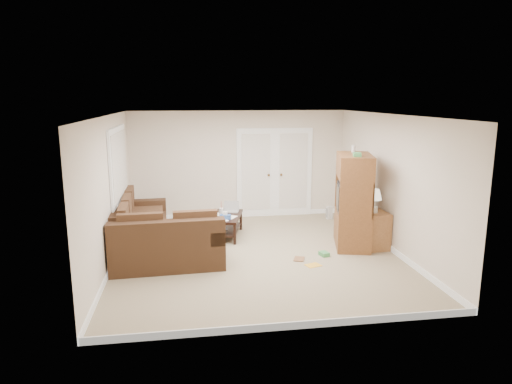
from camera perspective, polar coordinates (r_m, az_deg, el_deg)
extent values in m
plane|color=tan|center=(8.33, 0.07, -7.85)|extent=(5.50, 5.50, 0.00)
cube|color=white|center=(7.85, 0.07, 9.60)|extent=(5.00, 5.50, 0.02)
cube|color=silver|center=(8.01, -17.89, 0.06)|extent=(0.02, 5.50, 2.50)
cube|color=silver|center=(8.73, 16.52, 1.07)|extent=(0.02, 5.50, 2.50)
cube|color=silver|center=(10.68, -2.18, 3.44)|extent=(5.00, 0.02, 2.50)
cube|color=silver|center=(5.37, 4.55, -5.01)|extent=(5.00, 0.02, 2.50)
cube|color=silver|center=(10.74, -0.03, 2.27)|extent=(0.90, 0.04, 2.13)
cube|color=silver|center=(10.91, 4.65, 2.38)|extent=(0.90, 0.04, 2.13)
cube|color=white|center=(10.71, -0.01, 2.52)|extent=(0.68, 0.02, 1.80)
cube|color=white|center=(10.88, 4.69, 2.62)|extent=(0.68, 0.02, 1.80)
cube|color=silver|center=(8.93, -16.83, 3.24)|extent=(0.04, 1.92, 1.42)
cube|color=white|center=(8.93, -16.67, 3.25)|extent=(0.02, 1.74, 1.24)
cube|color=#3E2818|center=(9.04, -14.01, -5.18)|extent=(1.04, 2.41, 0.43)
cube|color=#3E2818|center=(8.95, -16.32, -2.56)|extent=(0.36, 2.38, 0.44)
cube|color=#3E2818|center=(9.98, -13.86, -1.61)|extent=(0.94, 0.29, 0.23)
cube|color=#503420|center=(8.96, -13.57, -3.45)|extent=(0.73, 2.30, 0.12)
cube|color=#3E2818|center=(7.90, -10.96, -7.52)|extent=(1.90, 1.02, 0.43)
cube|color=#3E2818|center=(7.44, -11.06, -5.19)|extent=(1.87, 0.34, 0.44)
cube|color=#3E2818|center=(7.84, -5.15, -4.97)|extent=(0.29, 0.94, 0.23)
cube|color=#503420|center=(7.89, -11.05, -5.42)|extent=(1.78, 0.70, 0.12)
cube|color=black|center=(7.80, -5.17, -4.06)|extent=(0.37, 0.84, 0.03)
cube|color=#B01312|center=(8.01, -5.35, -3.48)|extent=(0.34, 0.14, 0.02)
cube|color=black|center=(9.30, -3.70, -3.06)|extent=(0.79, 1.19, 0.05)
cube|color=black|center=(9.37, -3.68, -4.68)|extent=(0.69, 1.09, 0.03)
cylinder|color=silver|center=(9.24, -4.36, -2.50)|extent=(0.09, 0.09, 0.16)
cylinder|color=#B01312|center=(9.20, -4.38, -1.60)|extent=(0.01, 0.01, 0.14)
cube|color=#3156A0|center=(8.99, -3.86, -3.12)|extent=(0.24, 0.17, 0.09)
cube|color=white|center=(9.19, -3.79, -3.06)|extent=(0.49, 0.66, 0.00)
cube|color=brown|center=(8.93, 11.90, -4.54)|extent=(0.86, 1.22, 0.66)
cube|color=brown|center=(8.67, 12.24, 3.17)|extent=(0.86, 1.22, 0.44)
cube|color=black|center=(8.78, 11.93, -0.74)|extent=(0.68, 0.77, 0.55)
cube|color=black|center=(8.75, 10.18, -0.56)|extent=(0.15, 0.56, 0.44)
cube|color=#42934F|center=(8.37, 12.52, 4.61)|extent=(0.18, 0.22, 0.07)
cylinder|color=silver|center=(8.96, 12.09, 5.30)|extent=(0.08, 0.08, 0.13)
cube|color=#986337|center=(8.85, 14.29, -4.66)|extent=(0.56, 0.56, 0.70)
cylinder|color=silver|center=(8.75, 14.42, -2.14)|extent=(0.17, 0.17, 0.11)
cylinder|color=silver|center=(8.72, 14.46, -1.32)|extent=(0.03, 0.03, 0.15)
cone|color=beige|center=(8.69, 14.52, -0.28)|extent=(0.30, 0.30, 0.19)
cube|color=silver|center=(10.80, 9.16, -2.56)|extent=(0.14, 0.13, 0.30)
cube|color=gold|center=(7.89, 7.16, -9.07)|extent=(0.30, 0.27, 0.01)
cube|color=#42934F|center=(8.36, 8.50, -7.66)|extent=(0.18, 0.21, 0.07)
imported|color=brown|center=(8.14, 4.79, -8.30)|extent=(0.25, 0.29, 0.02)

